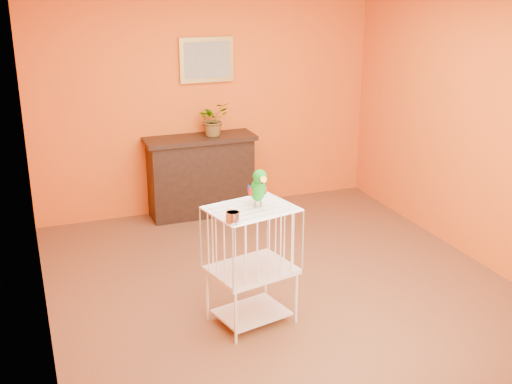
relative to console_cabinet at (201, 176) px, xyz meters
name	(u,v)px	position (x,y,z in m)	size (l,w,h in m)	color
ground	(282,287)	(0.16, -2.03, -0.46)	(4.50, 4.50, 0.00)	brown
room_shell	(285,114)	(0.16, -2.03, 1.12)	(4.50, 4.50, 4.50)	#D85314
console_cabinet	(201,176)	(0.00, 0.00, 0.00)	(1.25, 0.45, 0.93)	black
potted_plant	(213,123)	(0.16, 0.01, 0.61)	(0.34, 0.38, 0.29)	#26722D
framed_picture	(207,60)	(0.16, 0.19, 1.29)	(0.62, 0.04, 0.50)	#A68D3B
birdcage	(252,264)	(-0.30, -2.48, 0.04)	(0.72, 0.61, 0.97)	white
feed_cup	(233,217)	(-0.53, -2.70, 0.55)	(0.11, 0.11, 0.07)	silver
parrot	(258,187)	(-0.24, -2.45, 0.67)	(0.15, 0.27, 0.31)	#59544C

